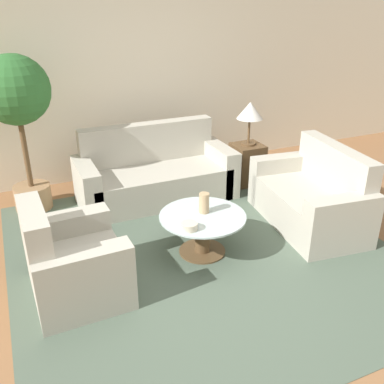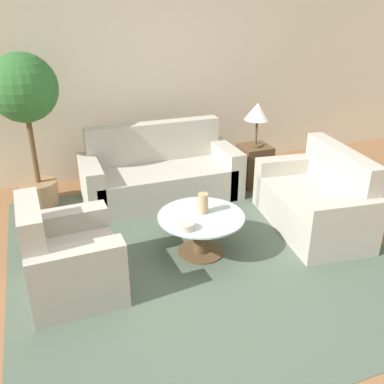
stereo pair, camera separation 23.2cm
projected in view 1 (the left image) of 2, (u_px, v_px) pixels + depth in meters
ground_plane at (221, 288)px, 3.72m from camera, size 14.00×14.00×0.00m
wall_back at (120, 80)px, 5.63m from camera, size 10.00×0.06×2.60m
rug at (202, 251)px, 4.24m from camera, size 3.60×3.65×0.01m
sofa_main at (155, 176)px, 5.30m from camera, size 1.90×0.81×0.89m
armchair at (70, 266)px, 3.53m from camera, size 0.77×0.90×0.86m
loveseat at (314, 199)px, 4.68m from camera, size 0.93×1.49×0.87m
coffee_table at (202, 228)px, 4.13m from camera, size 0.84×0.84×0.41m
side_table at (247, 164)px, 5.71m from camera, size 0.38×0.38×0.54m
table_lamp at (250, 112)px, 5.41m from camera, size 0.34×0.34×0.56m
potted_plant at (17, 103)px, 4.60m from camera, size 0.75×0.75×1.78m
vase at (204, 203)px, 4.09m from camera, size 0.10×0.10×0.20m
bowl at (189, 226)px, 3.81m from camera, size 0.15×0.15×0.06m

